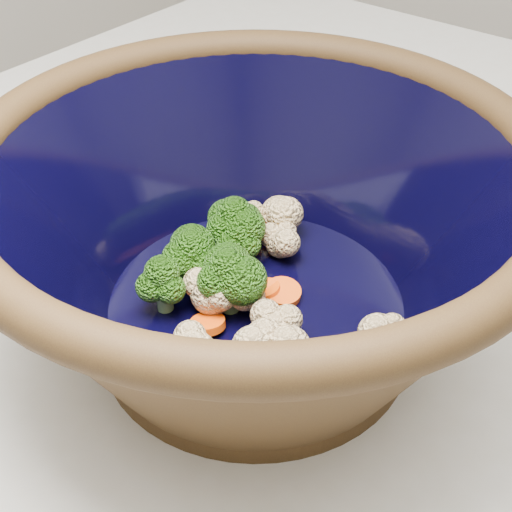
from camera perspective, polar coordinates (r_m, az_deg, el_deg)
The scene contains 2 objects.
mixing_bowl at distance 0.50m, azimuth 0.00°, elevation 1.52°, with size 0.50×0.50×0.17m.
vegetable_pile at distance 0.52m, azimuth -1.87°, elevation -0.79°, with size 0.18×0.19×0.06m.
Camera 1 is at (0.22, -0.41, 1.29)m, focal length 50.00 mm.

